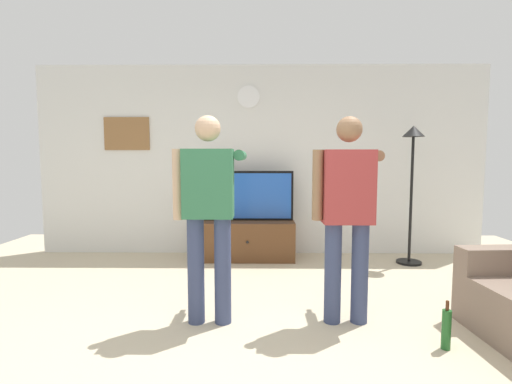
# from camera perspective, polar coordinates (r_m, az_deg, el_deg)

# --- Properties ---
(ground_plane) EXTENTS (8.40, 8.40, 0.00)m
(ground_plane) POSITION_cam_1_polar(r_m,az_deg,el_deg) (2.90, 0.84, -23.38)
(ground_plane) COLOR beige
(back_wall) EXTENTS (6.40, 0.10, 2.70)m
(back_wall) POSITION_cam_1_polar(r_m,az_deg,el_deg) (5.50, 0.79, 4.74)
(back_wall) COLOR silver
(back_wall) RESTS_ON ground_plane
(tv_stand) EXTENTS (1.26, 0.58, 0.53)m
(tv_stand) POSITION_cam_1_polar(r_m,az_deg,el_deg) (5.28, -1.19, -7.16)
(tv_stand) COLOR brown
(tv_stand) RESTS_ON ground_plane
(television) EXTENTS (1.24, 0.07, 0.68)m
(television) POSITION_cam_1_polar(r_m,az_deg,el_deg) (5.23, -1.19, -0.56)
(television) COLOR black
(television) RESTS_ON tv_stand
(wall_clock) EXTENTS (0.31, 0.03, 0.31)m
(wall_clock) POSITION_cam_1_polar(r_m,az_deg,el_deg) (5.51, -1.13, 14.12)
(wall_clock) COLOR white
(framed_picture) EXTENTS (0.65, 0.04, 0.47)m
(framed_picture) POSITION_cam_1_polar(r_m,az_deg,el_deg) (5.79, -18.84, 8.31)
(framed_picture) COLOR olive
(floor_lamp) EXTENTS (0.32, 0.32, 1.80)m
(floor_lamp) POSITION_cam_1_polar(r_m,az_deg,el_deg) (5.31, 22.46, 3.68)
(floor_lamp) COLOR black
(floor_lamp) RESTS_ON ground_plane
(person_standing_nearer_lamp) EXTENTS (0.59, 0.78, 1.73)m
(person_standing_nearer_lamp) POSITION_cam_1_polar(r_m,az_deg,el_deg) (3.16, -7.10, -2.24)
(person_standing_nearer_lamp) COLOR #384266
(person_standing_nearer_lamp) RESTS_ON ground_plane
(person_standing_nearer_couch) EXTENTS (0.59, 0.78, 1.72)m
(person_standing_nearer_couch) POSITION_cam_1_polar(r_m,az_deg,el_deg) (3.23, 13.58, -2.28)
(person_standing_nearer_couch) COLOR #384266
(person_standing_nearer_couch) RESTS_ON ground_plane
(beverage_bottle) EXTENTS (0.07, 0.07, 0.36)m
(beverage_bottle) POSITION_cam_1_polar(r_m,az_deg,el_deg) (3.23, 26.72, -17.92)
(beverage_bottle) COLOR #1E5923
(beverage_bottle) RESTS_ON ground_plane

